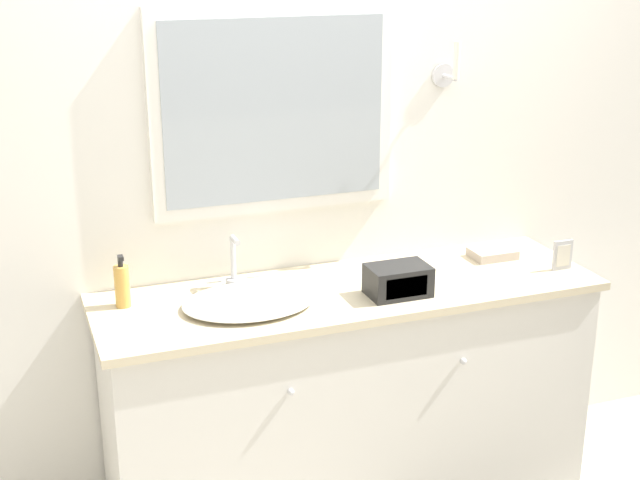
{
  "coord_description": "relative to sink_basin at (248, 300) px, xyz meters",
  "views": [
    {
      "loc": [
        -1.15,
        -2.47,
        2.12
      ],
      "look_at": [
        -0.12,
        0.32,
        1.1
      ],
      "focal_mm": 50.0,
      "sensor_mm": 36.0,
      "label": 1
    }
  ],
  "objects": [
    {
      "name": "wall_back",
      "position": [
        0.39,
        0.33,
        0.36
      ],
      "size": [
        8.0,
        0.18,
        2.55
      ],
      "color": "white",
      "rests_on": "ground_plane"
    },
    {
      "name": "vanity_counter",
      "position": [
        0.39,
        0.02,
        -0.47
      ],
      "size": [
        1.86,
        0.58,
        0.9
      ],
      "color": "silver",
      "rests_on": "ground_plane"
    },
    {
      "name": "sink_basin",
      "position": [
        0.0,
        0.0,
        0.0
      ],
      "size": [
        0.47,
        0.41,
        0.2
      ],
      "color": "silver",
      "rests_on": "vanity_counter"
    },
    {
      "name": "soap_bottle",
      "position": [
        -0.41,
        0.14,
        0.06
      ],
      "size": [
        0.05,
        0.05,
        0.19
      ],
      "color": "gold",
      "rests_on": "vanity_counter"
    },
    {
      "name": "appliance_box",
      "position": [
        0.53,
        -0.1,
        0.04
      ],
      "size": [
        0.22,
        0.15,
        0.11
      ],
      "color": "black",
      "rests_on": "vanity_counter"
    },
    {
      "name": "picture_frame",
      "position": [
        1.23,
        -0.08,
        0.04
      ],
      "size": [
        0.08,
        0.01,
        0.12
      ],
      "color": "#B2B2B7",
      "rests_on": "vanity_counter"
    },
    {
      "name": "hand_towel_near_sink",
      "position": [
        1.05,
        0.13,
        -0.0
      ],
      "size": [
        0.17,
        0.13,
        0.04
      ],
      "color": "#B7A899",
      "rests_on": "vanity_counter"
    }
  ]
}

